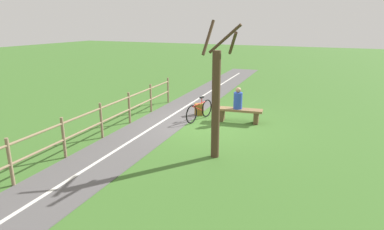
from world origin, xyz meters
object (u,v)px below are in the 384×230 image
(tree_far_left, at_px, (216,98))
(bench, at_px, (239,113))
(person_seated, at_px, (238,99))
(bicycle, at_px, (199,111))
(backpack, at_px, (199,109))

(tree_far_left, bearing_deg, bench, -84.43)
(person_seated, relative_size, bicycle, 0.46)
(person_seated, height_order, tree_far_left, tree_far_left)
(bench, xyz_separation_m, backpack, (1.67, -0.25, -0.11))
(bicycle, bearing_deg, tree_far_left, 40.16)
(tree_far_left, bearing_deg, person_seated, -83.50)
(bicycle, distance_m, tree_far_left, 3.64)
(bench, relative_size, person_seated, 2.18)
(person_seated, height_order, bicycle, person_seated)
(bench, height_order, backpack, bench)
(bench, xyz_separation_m, person_seated, (0.05, 0.01, 0.50))
(bench, bearing_deg, tree_far_left, 87.85)
(person_seated, distance_m, backpack, 1.75)
(bench, xyz_separation_m, tree_far_left, (-0.32, 3.32, 1.27))
(bench, relative_size, tree_far_left, 0.48)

